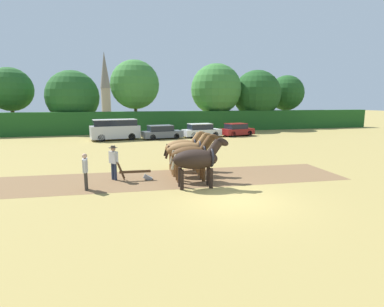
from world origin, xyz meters
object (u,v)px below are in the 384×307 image
Objects in this scene: tree_center_right at (216,89)px; tree_right at (257,94)px; tree_center at (135,85)px; plow at (138,174)px; farmer_beside_team at (187,150)px; parked_van at (115,129)px; parked_car_center_left at (201,131)px; parked_car_center at (237,130)px; tree_left at (10,89)px; church_spire at (105,83)px; draft_horse_lead_right at (193,155)px; parked_car_left at (162,132)px; tree_far_right at (286,93)px; tree_center_left at (73,97)px; farmer_onlooker_left at (85,169)px; farmer_at_plow at (114,160)px; draft_horse_trail_left at (188,150)px; draft_horse_trail_right at (184,148)px; draft_horse_lead_left at (198,159)px.

tree_center_right reaches higher than tree_right.
tree_center is 5.25× the size of plow.
parked_van is (-4.02, 13.95, 0.22)m from farmer_beside_team.
parked_car_center is at bearing -5.89° from parked_car_center_left.
parked_car_center_left is at bearing -53.10° from tree_center.
tree_right is 14.74m from parked_car_center_left.
parked_car_center is (26.20, -11.21, -4.79)m from tree_left.
church_spire is 50.79m from parked_car_center.
draft_horse_lead_right is 1.71× the size of farmer_beside_team.
draft_horse_lead_right is at bearing -86.72° from church_spire.
draft_horse_lead_right is 0.60× the size of parked_car_center_left.
draft_horse_lead_right reaches higher than parked_van.
parked_car_left is at bearing 89.51° from draft_horse_lead_right.
tree_center_right is 12.77m from tree_far_right.
tree_center_left is at bearing 139.74° from parked_car_center_left.
church_spire reaches higher than farmer_onlooker_left.
parked_van is 13.89m from parked_car_center.
tree_center_right is 5.54× the size of farmer_onlooker_left.
tree_center_right is 6.45m from tree_right.
farmer_at_plow is 19.70m from parked_car_center_left.
draft_horse_trail_left is 5.39m from farmer_onlooker_left.
farmer_beside_team is at bearing -133.45° from tree_far_right.
plow is 21.86m from parked_car_center.
farmer_onlooker_left is 0.32× the size of parked_van.
draft_horse_trail_right reaches higher than parked_car_left.
farmer_beside_team is (0.93, 5.40, -0.45)m from draft_horse_lead_left.
tree_center_left is at bearing 110.99° from draft_horse_lead_right.
parked_car_center_left reaches higher than plow.
tree_far_right is 40.89m from farmer_onlooker_left.
tree_right is at bearing -4.85° from tree_left.
tree_right is 3.11× the size of draft_horse_trail_left.
tree_center reaches higher than draft_horse_lead_left.
draft_horse_trail_left is 1.65× the size of farmer_onlooker_left.
parked_van is (0.59, -48.10, -7.47)m from church_spire.
tree_center_right reaches higher than farmer_onlooker_left.
tree_far_right is 3.04× the size of draft_horse_lead_right.
draft_horse_trail_left is (0.28, -25.52, -4.81)m from tree_center.
tree_center_left is 21.49m from parked_car_center.
tree_right is 32.08m from draft_horse_lead_right.
plow is 1.42m from farmer_at_plow.
church_spire is (11.73, 36.83, 3.09)m from tree_left.
tree_left is 1.87× the size of parked_car_center_left.
tree_center is at bearing 129.71° from parked_car_center.
parked_car_left is (-9.49, -8.74, -5.00)m from tree_center_right.
tree_far_right is 46.91m from church_spire.
tree_center_left is at bearing -179.15° from tree_far_right.
parked_car_left is (5.47, -48.42, -7.88)m from church_spire.
farmer_at_plow reaches higher than plow.
church_spire is at bearing 110.65° from tree_center_right.
tree_left reaches higher than plow.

